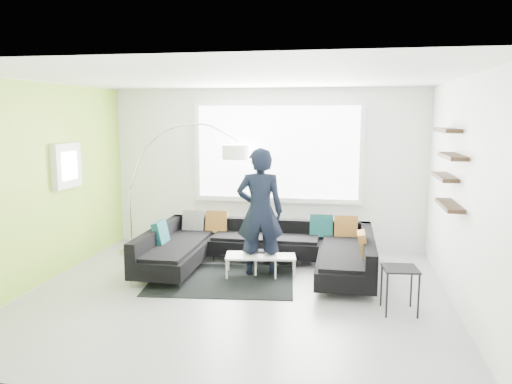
# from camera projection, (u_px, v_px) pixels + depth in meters

# --- Properties ---
(ground) EXTENTS (5.50, 5.50, 0.00)m
(ground) POSITION_uv_depth(u_px,v_px,m) (236.00, 295.00, 6.56)
(ground) COLOR gray
(ground) RESTS_ON ground
(room_shell) EXTENTS (5.54, 5.04, 2.82)m
(room_shell) POSITION_uv_depth(u_px,v_px,m) (241.00, 156.00, 6.47)
(room_shell) COLOR silver
(room_shell) RESTS_ON ground
(sectional_sofa) EXTENTS (3.36, 2.08, 0.72)m
(sectional_sofa) POSITION_uv_depth(u_px,v_px,m) (259.00, 251.00, 7.47)
(sectional_sofa) COLOR black
(sectional_sofa) RESTS_ON ground
(rug) EXTENTS (2.18, 1.69, 0.01)m
(rug) POSITION_uv_depth(u_px,v_px,m) (222.00, 280.00, 7.13)
(rug) COLOR black
(rug) RESTS_ON ground
(coffee_table) EXTENTS (1.04, 0.71, 0.31)m
(coffee_table) POSITION_uv_depth(u_px,v_px,m) (263.00, 264.00, 7.39)
(coffee_table) COLOR white
(coffee_table) RESTS_ON ground
(arc_lamp) EXTENTS (2.16, 1.04, 2.21)m
(arc_lamp) POSITION_uv_depth(u_px,v_px,m) (129.00, 189.00, 8.35)
(arc_lamp) COLOR silver
(arc_lamp) RESTS_ON ground
(side_table) EXTENTS (0.44, 0.44, 0.55)m
(side_table) POSITION_uv_depth(u_px,v_px,m) (399.00, 290.00, 5.95)
(side_table) COLOR black
(side_table) RESTS_ON ground
(person) EXTENTS (0.82, 0.66, 1.88)m
(person) POSITION_uv_depth(u_px,v_px,m) (260.00, 212.00, 7.29)
(person) COLOR black
(person) RESTS_ON ground
(laptop) EXTENTS (0.37, 0.24, 0.03)m
(laptop) POSITION_uv_depth(u_px,v_px,m) (255.00, 252.00, 7.41)
(laptop) COLOR black
(laptop) RESTS_ON coffee_table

